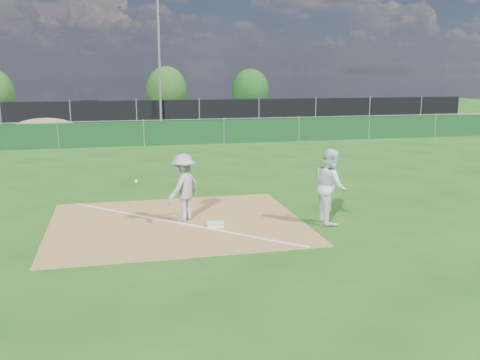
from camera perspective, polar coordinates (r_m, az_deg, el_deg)
The scene contains 16 objects.
ground at distance 21.79m, azimuth -9.44°, elevation 1.85°, with size 90.00×90.00×0.00m, color #1C4F11.
infield_dirt at distance 13.02m, azimuth -6.73°, elevation -4.59°, with size 6.00×5.00×0.02m, color olive.
foul_line at distance 13.02m, azimuth -6.74°, elevation -4.52°, with size 0.08×7.00×0.01m, color white.
green_fence at distance 26.65m, azimuth -10.22°, elevation 4.88°, with size 44.00×0.05×1.20m, color #0E3415.
dirt_mound at distance 30.32m, azimuth -20.10°, elevation 5.12°, with size 3.38×2.60×1.17m, color olive.
black_fence at distance 34.57m, azimuth -10.97°, elevation 6.84°, with size 46.00×0.04×1.80m, color black.
parking_lot at distance 39.63m, azimuth -11.23°, elevation 6.11°, with size 46.00×9.00×0.01m, color black.
light_pole at distance 34.26m, azimuth -8.59°, elevation 12.07°, with size 0.16×0.16×8.00m, color slate.
first_base at distance 12.66m, azimuth -2.62°, elevation -4.76°, with size 0.39×0.39×0.08m, color silver.
play_at_first at distance 13.01m, azimuth -6.06°, elevation -0.80°, with size 1.75×1.18×1.65m.
runner at distance 12.99m, azimuth 9.62°, elevation -0.62°, with size 0.88×0.69×1.82m, color white.
car_left at distance 39.87m, azimuth -19.37°, elevation 6.91°, with size 1.95×4.86×1.65m, color #95979C.
car_mid at distance 38.93m, azimuth -15.20°, elevation 7.03°, with size 1.71×4.90×1.61m, color black.
car_right at distance 39.05m, azimuth -3.01°, elevation 7.23°, with size 1.88×4.63×1.34m, color black.
tree_mid at distance 46.34m, azimuth -7.85°, elevation 9.54°, with size 3.40×3.40×4.03m.
tree_right at distance 46.67m, azimuth 1.10°, elevation 9.52°, with size 3.21×3.21×3.81m.
Camera 1 is at (-1.35, -11.44, 3.61)m, focal length 40.00 mm.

